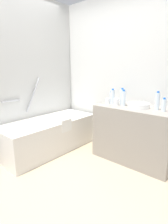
# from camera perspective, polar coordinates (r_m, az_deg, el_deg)

# --- Properties ---
(ground_plane) EXTENTS (4.01, 4.01, 0.00)m
(ground_plane) POSITION_cam_1_polar(r_m,az_deg,el_deg) (2.37, -9.15, -22.22)
(ground_plane) COLOR tan
(wall_right_mirror) EXTENTS (0.10, 2.86, 2.56)m
(wall_right_mirror) POSITION_cam_1_polar(r_m,az_deg,el_deg) (3.14, 12.60, 11.54)
(wall_right_mirror) COLOR silver
(wall_right_mirror) RESTS_ON ground_plane
(bathtub) EXTENTS (1.65, 0.72, 1.23)m
(bathtub) POSITION_cam_1_polar(r_m,az_deg,el_deg) (3.18, -11.14, -6.69)
(bathtub) COLOR white
(bathtub) RESTS_ON ground_plane
(vanity_counter) EXTENTS (0.57, 1.16, 0.83)m
(vanity_counter) POSITION_cam_1_polar(r_m,az_deg,el_deg) (2.83, 15.72, -6.80)
(vanity_counter) COLOR gray
(vanity_counter) RESTS_ON ground_plane
(sink_basin) EXTENTS (0.31, 0.31, 0.07)m
(sink_basin) POSITION_cam_1_polar(r_m,az_deg,el_deg) (2.69, 16.94, 2.05)
(sink_basin) COLOR white
(sink_basin) RESTS_ON vanity_counter
(sink_faucet) EXTENTS (0.12, 0.15, 0.08)m
(sink_faucet) POSITION_cam_1_polar(r_m,az_deg,el_deg) (2.85, 18.44, 2.59)
(sink_faucet) COLOR silver
(sink_faucet) RESTS_ON vanity_counter
(water_bottle_0) EXTENTS (0.06, 0.06, 0.18)m
(water_bottle_0) POSITION_cam_1_polar(r_m,az_deg,el_deg) (2.56, 24.11, 2.02)
(water_bottle_0) COLOR silver
(water_bottle_0) RESTS_ON vanity_counter
(water_bottle_1) EXTENTS (0.06, 0.06, 0.26)m
(water_bottle_1) POSITION_cam_1_polar(r_m,az_deg,el_deg) (2.60, 22.35, 3.19)
(water_bottle_1) COLOR silver
(water_bottle_1) RESTS_ON vanity_counter
(water_bottle_2) EXTENTS (0.06, 0.06, 0.20)m
(water_bottle_2) POSITION_cam_1_polar(r_m,az_deg,el_deg) (2.94, 8.71, 4.60)
(water_bottle_2) COLOR silver
(water_bottle_2) RESTS_ON vanity_counter
(water_bottle_3) EXTENTS (0.07, 0.07, 0.25)m
(water_bottle_3) POSITION_cam_1_polar(r_m,az_deg,el_deg) (2.74, 12.45, 4.27)
(water_bottle_3) COLOR silver
(water_bottle_3) RESTS_ON vanity_counter
(water_bottle_4) EXTENTS (0.07, 0.07, 0.26)m
(water_bottle_4) POSITION_cam_1_polar(r_m,az_deg,el_deg) (2.83, 12.04, 4.73)
(water_bottle_4) COLOR silver
(water_bottle_4) RESTS_ON vanity_counter
(water_bottle_5) EXTENTS (0.06, 0.06, 0.24)m
(water_bottle_5) POSITION_cam_1_polar(r_m,az_deg,el_deg) (2.85, 9.09, 4.76)
(water_bottle_5) COLOR silver
(water_bottle_5) RESTS_ON vanity_counter
(drinking_glass_0) EXTENTS (0.08, 0.08, 0.10)m
(drinking_glass_0) POSITION_cam_1_polar(r_m,az_deg,el_deg) (2.80, 10.19, 3.17)
(drinking_glass_0) COLOR white
(drinking_glass_0) RESTS_ON vanity_counter
(drinking_glass_1) EXTENTS (0.07, 0.07, 0.09)m
(drinking_glass_1) POSITION_cam_1_polar(r_m,az_deg,el_deg) (2.87, 7.52, 3.48)
(drinking_glass_1) COLOR white
(drinking_glass_1) RESTS_ON vanity_counter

